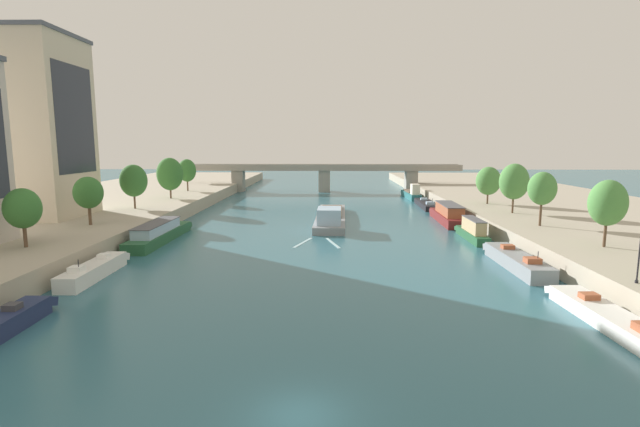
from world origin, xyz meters
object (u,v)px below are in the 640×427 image
barge_midriver (331,216)px  tree_left_far (170,174)px  tree_left_third (23,208)px  lamppost_right_bank (640,249)px  moored_boat_right_gap_after (609,318)px  tree_right_distant (488,181)px  moored_boat_right_end (448,214)px  tree_right_midway (542,189)px  moored_boat_right_lone (426,204)px  tree_right_past_mid (608,203)px  moored_boat_right_upstream (516,260)px  moored_boat_left_end (95,270)px  moored_boat_right_far (472,231)px  tree_right_by_lamp (514,182)px  moored_boat_right_downstream (411,194)px  bridge_far (324,174)px  tree_left_second (88,193)px  moored_boat_left_far (159,233)px  tree_left_past_mid (187,170)px  tree_left_distant (134,181)px

barge_midriver → tree_left_far: 31.53m
tree_left_third → lamppost_right_bank: (49.97, -10.49, -1.23)m
moored_boat_right_gap_after → tree_right_distant: size_ratio=2.11×
moored_boat_right_end → tree_right_midway: tree_right_midway is taller
moored_boat_right_lone → tree_left_third: (-46.77, -45.51, 5.32)m
moored_boat_right_end → tree_right_past_mid: size_ratio=2.35×
tree_right_midway → lamppost_right_bank: 23.56m
moored_boat_right_upstream → moored_boat_left_end: bearing=-173.9°
moored_boat_right_far → moored_boat_left_end: bearing=-155.7°
barge_midriver → moored_boat_right_far: barge_midriver is taller
tree_right_by_lamp → tree_right_midway: bearing=-94.0°
moored_boat_right_lone → lamppost_right_bank: bearing=-86.7°
moored_boat_right_lone → moored_boat_right_end: bearing=-90.8°
moored_boat_right_far → tree_right_distant: 20.49m
barge_midriver → tree_right_by_lamp: 26.49m
moored_boat_right_lone → tree_right_midway: 34.01m
tree_right_by_lamp → moored_boat_right_downstream: bearing=102.1°
moored_boat_right_downstream → bridge_far: 24.09m
moored_boat_left_end → tree_right_midway: size_ratio=1.66×
moored_boat_right_upstream → tree_left_second: (-46.60, 10.58, 5.33)m
moored_boat_right_gap_after → tree_right_past_mid: size_ratio=1.99×
barge_midriver → tree_right_midway: (24.76, -14.78, 5.69)m
moored_boat_left_end → tree_left_second: tree_left_second is taller
moored_boat_left_far → tree_left_past_mid: (-8.50, 40.07, 5.34)m
moored_boat_right_upstream → tree_left_far: bearing=140.4°
moored_boat_right_downstream → tree_left_third: bearing=-127.9°
moored_boat_right_lone → bridge_far: 34.58m
moored_boat_right_upstream → barge_midriver: bearing=124.5°
moored_boat_left_end → tree_left_far: size_ratio=1.47×
moored_boat_right_end → tree_right_past_mid: (7.89, -26.77, 5.14)m
bridge_far → moored_boat_left_end: bearing=-104.4°
tree_left_second → moored_boat_right_far: bearing=3.4°
barge_midriver → tree_right_past_mid: tree_right_past_mid is taller
moored_boat_left_far → moored_boat_right_gap_after: bearing=-33.7°
barge_midriver → tree_right_by_lamp: tree_right_by_lamp is taller
tree_left_third → moored_boat_left_far: bearing=59.2°
tree_right_past_mid → moored_boat_right_end: bearing=106.4°
moored_boat_right_end → lamppost_right_bank: bearing=-84.9°
moored_boat_right_upstream → tree_left_past_mid: bearing=132.5°
moored_boat_left_end → tree_left_second: (-7.74, 14.70, 5.35)m
barge_midriver → lamppost_right_bank: (21.25, -37.99, 3.70)m
moored_boat_left_far → lamppost_right_bank: size_ratio=3.73×
tree_left_past_mid → tree_right_by_lamp: bearing=-28.7°
moored_boat_right_end → tree_right_by_lamp: size_ratio=2.16×
moored_boat_right_gap_after → moored_boat_right_downstream: (-0.41, 72.48, 0.46)m
tree_left_distant → lamppost_right_bank: bearing=-36.2°
moored_boat_right_upstream → tree_left_distant: bearing=152.1°
moored_boat_right_gap_after → tree_right_past_mid: 17.08m
moored_boat_right_downstream → tree_right_distant: size_ratio=2.17×
tree_left_second → moored_boat_right_end: bearing=18.6°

